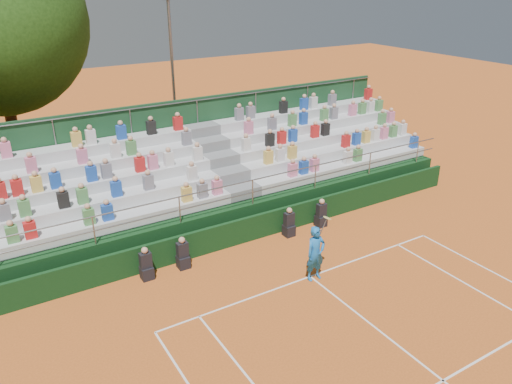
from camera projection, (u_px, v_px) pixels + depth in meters
ground at (310, 277)px, 16.75m from camera, size 90.00×90.00×0.00m
courtside_wall at (260, 226)px, 19.05m from camera, size 20.00×0.15×1.00m
line_officials at (240, 239)px, 18.18m from camera, size 7.71×0.40×1.19m
grandstand at (220, 184)px, 21.35m from camera, size 20.00×5.20×4.40m
tennis_player at (316, 253)px, 16.28m from camera, size 0.88×0.46×2.22m
floodlight_mast at (172, 67)px, 25.70m from camera, size 0.60×0.25×8.52m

